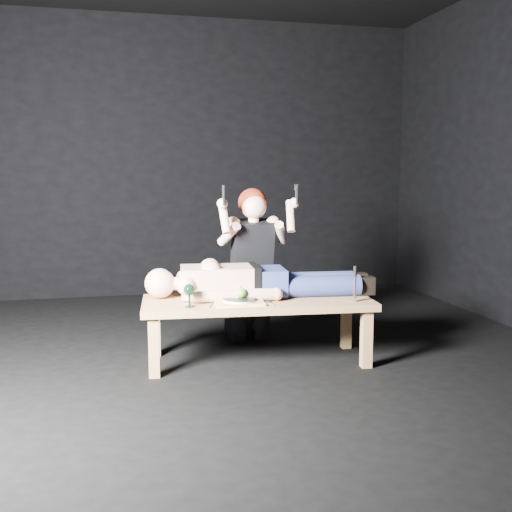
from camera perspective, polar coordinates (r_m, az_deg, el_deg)
name	(u,v)px	position (r m, az deg, el deg)	size (l,w,h in m)	color
ground	(237,356)	(4.50, -1.79, -9.37)	(5.00, 5.00, 0.00)	black
back_wall	(191,158)	(6.78, -6.10, 9.14)	(5.00, 5.00, 0.00)	black
table	(258,330)	(4.31, 0.15, -7.02)	(1.60, 0.60, 0.45)	#A2724A
lying_man	(262,277)	(4.36, 0.57, -2.01)	(1.64, 0.50, 0.27)	tan
kneeling_woman	(250,263)	(4.75, -0.57, -0.70)	(0.67, 0.75, 1.25)	black
serving_tray	(239,302)	(4.11, -1.63, -4.39)	(0.33, 0.24, 0.02)	tan
plate	(239,300)	(4.11, -1.63, -4.14)	(0.22, 0.22, 0.02)	white
apple	(241,293)	(4.11, -1.39, -3.50)	(0.07, 0.07, 0.07)	#3D8F1B
goblet	(189,295)	(4.02, -6.29, -3.71)	(0.08, 0.08, 0.16)	black
fork_flat	(210,305)	(4.07, -4.32, -4.62)	(0.01, 0.17, 0.01)	#B2B2B7
knife_flat	(271,303)	(4.13, 1.42, -4.44)	(0.01, 0.17, 0.01)	#B2B2B7
spoon_flat	(266,301)	(4.19, 0.92, -4.26)	(0.01, 0.17, 0.01)	#B2B2B7
carving_knife	(355,284)	(4.21, 9.29, -2.61)	(0.03, 0.04, 0.25)	#B2B2B7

